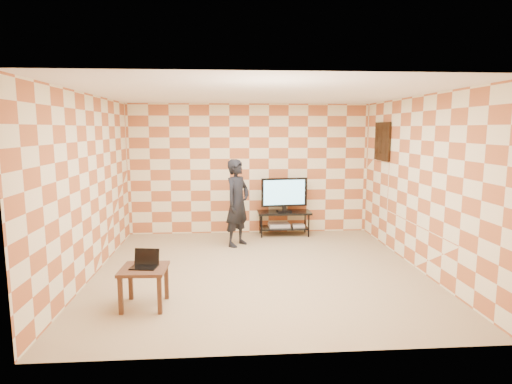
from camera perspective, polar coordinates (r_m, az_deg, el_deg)
floor at (r=6.77m, az=0.38°, el=-10.43°), size 5.00×5.00×0.00m
wall_back at (r=8.94m, az=-0.90°, el=3.05°), size 5.00×0.02×2.70m
wall_front at (r=4.01m, az=3.27°, el=-3.66°), size 5.00×0.02×2.70m
wall_left at (r=6.74m, az=-21.31°, el=0.71°), size 0.02×5.00×2.70m
wall_right at (r=7.11m, az=20.91°, el=1.10°), size 0.02×5.00×2.70m
ceiling at (r=6.43m, az=0.40°, el=13.00°), size 5.00×5.00×0.02m
wall_art at (r=8.48m, az=16.50°, el=6.48°), size 0.04×0.72×0.72m
tv_stand at (r=8.85m, az=3.76°, el=-3.46°), size 1.09×0.49×0.50m
tv at (r=8.76m, az=3.79°, el=-0.14°), size 0.96×0.21×0.70m
dvd_player at (r=8.91m, az=3.08°, el=-4.42°), size 0.44×0.32×0.07m
game_console at (r=8.93m, az=5.67°, el=-4.46°), size 0.25×0.18×0.06m
side_table at (r=5.53m, az=-14.71°, el=-10.58°), size 0.57×0.57×0.50m
laptop at (r=5.52m, az=-14.55°, el=-9.12°), size 0.35×0.29×0.21m
person at (r=8.00m, az=-2.49°, el=-1.45°), size 0.67×0.71×1.63m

